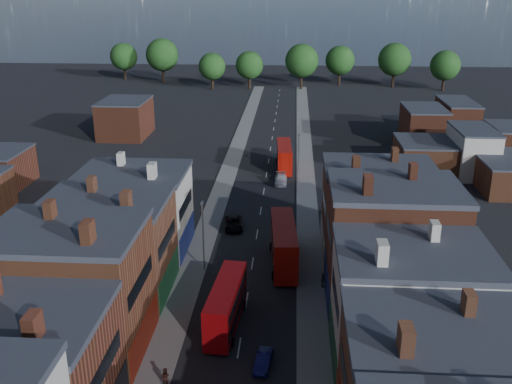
# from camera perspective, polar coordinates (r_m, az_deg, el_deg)

# --- Properties ---
(pavement_west) EXTENTS (3.00, 200.00, 0.12)m
(pavement_west) POSITION_cam_1_polar(r_m,az_deg,el_deg) (82.11, -3.97, -1.22)
(pavement_west) COLOR gray
(pavement_west) RESTS_ON ground
(pavement_east) EXTENTS (3.00, 200.00, 0.12)m
(pavement_east) POSITION_cam_1_polar(r_m,az_deg,el_deg) (81.43, 5.13, -1.44)
(pavement_east) COLOR gray
(pavement_east) RESTS_ON ground
(lamp_post_2) EXTENTS (0.25, 0.70, 8.12)m
(lamp_post_2) POSITION_cam_1_polar(r_m,az_deg,el_deg) (61.89, -5.32, -3.96)
(lamp_post_2) COLOR slate
(lamp_post_2) RESTS_ON ground
(lamp_post_3) EXTENTS (0.25, 0.70, 8.12)m
(lamp_post_3) POSITION_cam_1_polar(r_m,az_deg,el_deg) (89.37, 4.28, 3.70)
(lamp_post_3) COLOR slate
(lamp_post_3) RESTS_ON ground
(bus_0) EXTENTS (3.06, 9.96, 4.24)m
(bus_0) POSITION_cam_1_polar(r_m,az_deg,el_deg) (53.20, -3.01, -11.12)
(bus_0) COLOR #9E090C
(bus_0) RESTS_ON ground
(bus_1) EXTENTS (3.42, 11.30, 4.81)m
(bus_1) POSITION_cam_1_polar(r_m,az_deg,el_deg) (63.85, 2.78, -5.19)
(bus_1) COLOR #AB1209
(bus_1) RESTS_ON ground
(bus_2) EXTENTS (2.97, 10.25, 4.38)m
(bus_2) POSITION_cam_1_polar(r_m,az_deg,el_deg) (96.93, 2.84, 3.60)
(bus_2) COLOR #A21007
(bus_2) RESTS_ON ground
(car_1) EXTENTS (1.66, 3.61, 1.15)m
(car_1) POSITION_cam_1_polar(r_m,az_deg,el_deg) (49.07, 0.75, -16.52)
(car_1) COLOR #131453
(car_1) RESTS_ON ground
(car_2) EXTENTS (2.94, 5.20, 1.37)m
(car_2) POSITION_cam_1_polar(r_m,az_deg,el_deg) (73.96, -2.29, -3.14)
(car_2) COLOR black
(car_2) RESTS_ON ground
(car_3) EXTENTS (1.96, 4.72, 1.36)m
(car_3) POSITION_cam_1_polar(r_m,az_deg,el_deg) (90.36, 2.49, 1.25)
(car_3) COLOR silver
(car_3) RESTS_ON ground
(ped_1) EXTENTS (0.84, 0.58, 1.58)m
(ped_1) POSITION_cam_1_polar(r_m,az_deg,el_deg) (47.43, -9.08, -17.78)
(ped_1) COLOR #421E1A
(ped_1) RESTS_ON pavement_west
(ped_3) EXTENTS (0.64, 1.01, 1.60)m
(ped_3) POSITION_cam_1_polar(r_m,az_deg,el_deg) (60.24, 6.70, -8.75)
(ped_3) COLOR #524F46
(ped_3) RESTS_ON pavement_east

